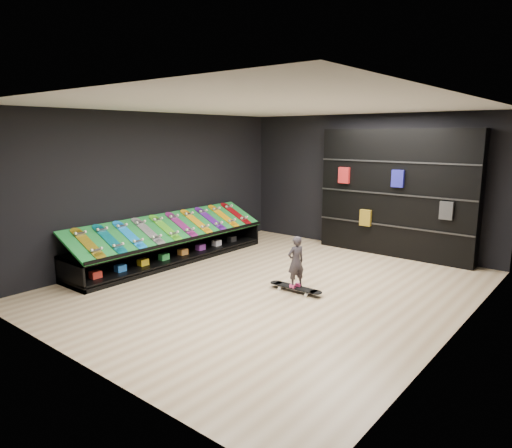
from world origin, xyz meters
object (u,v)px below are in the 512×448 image
Objects in this scene: back_shelving at (396,193)px; child at (296,272)px; floor_skateboard at (295,289)px; display_rack at (172,249)px.

back_shelving is 3.44m from child.
back_shelving reaches higher than floor_skateboard.
back_shelving is 3.41× the size of floor_skateboard.
floor_skateboard is at bearing -159.11° from child.
back_shelving is 3.54m from floor_skateboard.
display_rack is 3.03m from child.
floor_skateboard is (3.02, 0.04, -0.20)m from display_rack.
floor_skateboard is (-0.29, -3.28, -1.29)m from back_shelving.
child is (3.02, 0.04, 0.10)m from display_rack.
display_rack is 8.72× the size of child.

